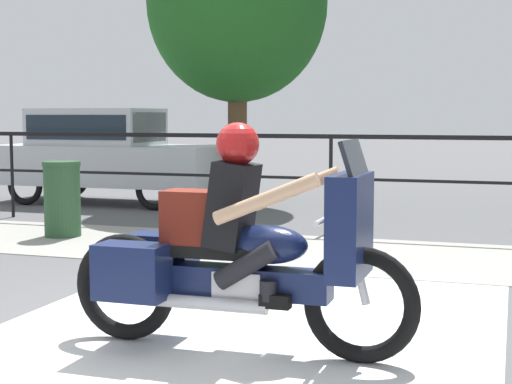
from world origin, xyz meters
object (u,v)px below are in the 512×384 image
object	(u,v)px
parked_car	(105,150)
trash_bin	(62,199)
motorcycle	(237,251)
tree_behind_car	(237,3)

from	to	relation	value
parked_car	trash_bin	distance (m)	4.07
trash_bin	motorcycle	bearing A→B (deg)	-45.99
motorcycle	trash_bin	xyz separation A→B (m)	(-3.87, 4.00, -0.18)
parked_car	tree_behind_car	distance (m)	3.55
motorcycle	trash_bin	size ratio (longest dim) A/B	2.46
motorcycle	tree_behind_car	distance (m)	9.27
trash_bin	tree_behind_car	size ratio (longest dim) A/B	0.19
parked_car	tree_behind_car	xyz separation A→B (m)	(2.38, 0.53, 2.58)
motorcycle	parked_car	world-z (taller)	parked_car
motorcycle	tree_behind_car	bearing A→B (deg)	111.57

